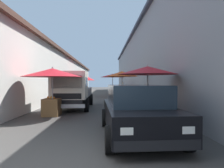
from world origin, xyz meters
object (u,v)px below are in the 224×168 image
Objects in this scene: fruit_stall_near_right at (85,80)px; parked_scooter at (143,102)px; vendor_by_crates at (123,89)px; vendor_in_shade at (79,90)px; fruit_stall_near_left at (148,79)px; fruit_stall_mid_lane at (122,79)px; hatchback_car at (137,110)px; fruit_stall_far_right at (52,78)px; plastic_stool at (131,106)px; fruit_stall_far_left at (112,78)px; delivery_truck at (72,91)px.

fruit_stall_near_right is 12.08m from parked_scooter.
vendor_in_shade is (-5.05, 3.68, 0.04)m from vendor_by_crates.
fruit_stall_near_left is at bearing 172.60° from parked_scooter.
fruit_stall_mid_lane reaches higher than hatchback_car.
fruit_stall_near_left reaches higher than parked_scooter.
fruit_stall_near_left reaches higher than fruit_stall_far_right.
plastic_stool is at bearing -76.48° from fruit_stall_far_right.
vendor_by_crates is 0.92× the size of parked_scooter.
fruit_stall_far_left is at bearing 3.03° from fruit_stall_mid_lane.
fruit_stall_far_left is 7.47m from fruit_stall_mid_lane.
parked_scooter is at bearing -7.40° from fruit_stall_near_left.
delivery_truck is at bearing 129.01° from fruit_stall_mid_lane.
fruit_stall_far_right reaches higher than hatchback_car.
fruit_stall_near_left is 12.01m from vendor_by_crates.
fruit_stall_far_left is 1.79m from vendor_by_crates.
fruit_stall_near_right is 0.58× the size of hatchback_car.
fruit_stall_far_right is at bearing 176.04° from vendor_in_shade.
delivery_truck is 11.32× the size of plastic_stool.
vendor_by_crates is 0.96× the size of vendor_in_shade.
vendor_in_shade is at bearing 17.67° from hatchback_car.
fruit_stall_near_left is 0.59× the size of hatchback_car.
fruit_stall_far_right is 6.17× the size of plastic_stool.
fruit_stall_far_left reaches higher than plastic_stool.
plastic_stool is at bearing 11.65° from fruit_stall_near_left.
fruit_stall_far_right is 4.81m from hatchback_car.
fruit_stall_near_right reaches higher than vendor_by_crates.
vendor_by_crates is 6.24m from vendor_in_shade.
fruit_stall_near_left reaches higher than hatchback_car.
vendor_by_crates is (6.42, -0.58, -0.87)m from fruit_stall_mid_lane.
delivery_truck is 3.06× the size of vendor_in_shade.
fruit_stall_far_left reaches higher than vendor_in_shade.
fruit_stall_near_right is at bearing 15.49° from fruit_stall_near_left.
fruit_stall_near_right is 0.98× the size of fruit_stall_near_left.
fruit_stall_mid_lane is 0.59× the size of hatchback_car.
vendor_in_shade is (1.37, 3.09, -0.83)m from fruit_stall_mid_lane.
delivery_truck is 3.18× the size of vendor_by_crates.
parked_scooter is (-0.16, -3.94, -0.59)m from delivery_truck.
vendor_by_crates is (14.14, -0.78, 0.15)m from hatchback_car.
fruit_stall_near_right is 0.99× the size of fruit_stall_mid_lane.
fruit_stall_near_left reaches higher than vendor_by_crates.
fruit_stall_far_left is at bearing -14.57° from delivery_truck.
vendor_by_crates is (8.82, -3.54, -0.16)m from delivery_truck.
delivery_truck is (-2.39, 2.96, -0.71)m from fruit_stall_mid_lane.
fruit_stall_mid_lane is at bearing -38.71° from fruit_stall_far_right.
parked_scooter is at bearing -158.86° from fruit_stall_near_right.
vendor_in_shade reaches higher than plastic_stool.
fruit_stall_near_left is 5.43× the size of plastic_stool.
hatchback_car is at bearing -169.09° from fruit_stall_near_right.
vendor_in_shade is 5.68m from parked_scooter.
plastic_stool is at bearing -146.16° from vendor_in_shade.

